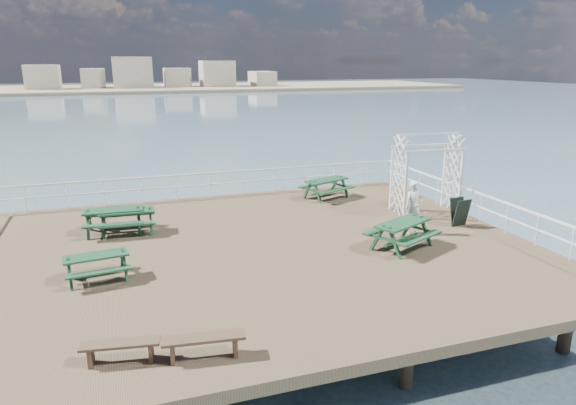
# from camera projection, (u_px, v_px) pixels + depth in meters

# --- Properties ---
(ground) EXTENTS (18.00, 14.00, 0.30)m
(ground) POSITION_uv_depth(u_px,v_px,m) (250.00, 253.00, 16.49)
(ground) COLOR brown
(ground) RESTS_ON ground
(sea_backdrop) EXTENTS (300.00, 300.00, 9.20)m
(sea_backdrop) POSITION_uv_depth(u_px,v_px,m) (172.00, 84.00, 142.85)
(sea_backdrop) COLOR #425E6F
(sea_backdrop) RESTS_ON ground
(railing) EXTENTS (17.77, 13.76, 1.10)m
(railing) POSITION_uv_depth(u_px,v_px,m) (230.00, 202.00, 18.54)
(railing) COLOR white
(railing) RESTS_ON ground
(picnic_table_a) EXTENTS (1.95, 1.61, 0.92)m
(picnic_table_a) POSITION_uv_depth(u_px,v_px,m) (127.00, 216.00, 17.81)
(picnic_table_a) COLOR #143921
(picnic_table_a) RESTS_ON ground
(picnic_table_b) EXTENTS (2.07, 1.71, 0.97)m
(picnic_table_b) POSITION_uv_depth(u_px,v_px,m) (114.00, 216.00, 17.78)
(picnic_table_b) COLOR #143921
(picnic_table_b) RESTS_ON ground
(picnic_table_c) EXTENTS (2.38, 2.16, 0.95)m
(picnic_table_c) POSITION_uv_depth(u_px,v_px,m) (327.00, 184.00, 22.33)
(picnic_table_c) COLOR #143921
(picnic_table_c) RESTS_ON ground
(picnic_table_d) EXTENTS (1.84, 1.56, 0.82)m
(picnic_table_d) POSITION_uv_depth(u_px,v_px,m) (96.00, 262.00, 13.97)
(picnic_table_d) COLOR #143921
(picnic_table_d) RESTS_ON ground
(picnic_table_e) EXTENTS (2.53, 2.33, 0.99)m
(picnic_table_e) POSITION_uv_depth(u_px,v_px,m) (403.00, 229.00, 16.33)
(picnic_table_e) COLOR #143921
(picnic_table_e) RESTS_ON ground
(flat_bench_near) EXTENTS (1.70, 0.59, 0.48)m
(flat_bench_near) POSITION_uv_depth(u_px,v_px,m) (204.00, 342.00, 10.30)
(flat_bench_near) COLOR #4E3A28
(flat_bench_near) RESTS_ON ground
(flat_bench_far) EXTENTS (1.58, 0.60, 0.44)m
(flat_bench_far) POSITION_uv_depth(u_px,v_px,m) (121.00, 347.00, 10.15)
(flat_bench_far) COLOR #4E3A28
(flat_bench_far) RESTS_ON ground
(trellis_arbor) EXTENTS (2.63, 1.58, 3.13)m
(trellis_arbor) POSITION_uv_depth(u_px,v_px,m) (426.00, 178.00, 20.08)
(trellis_arbor) COLOR white
(trellis_arbor) RESTS_ON ground
(sandwich_board) EXTENTS (0.68, 0.54, 1.03)m
(sandwich_board) POSITION_uv_depth(u_px,v_px,m) (460.00, 212.00, 18.58)
(sandwich_board) COLOR black
(sandwich_board) RESTS_ON ground
(person) EXTENTS (0.68, 0.45, 1.86)m
(person) POSITION_uv_depth(u_px,v_px,m) (414.00, 207.00, 17.66)
(person) COLOR silver
(person) RESTS_ON ground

